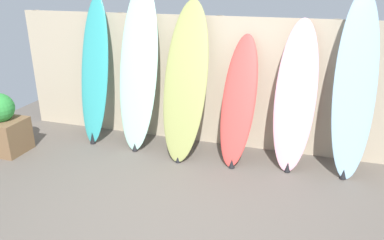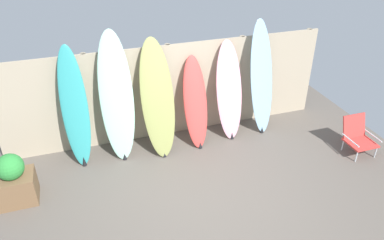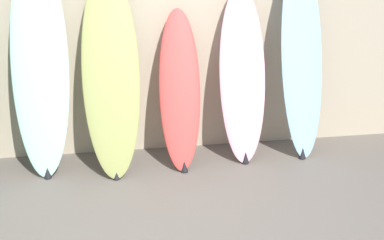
{
  "view_description": "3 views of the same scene",
  "coord_description": "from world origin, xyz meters",
  "px_view_note": "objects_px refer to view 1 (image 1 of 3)",
  "views": [
    {
      "loc": [
        1.16,
        -2.88,
        2.28
      ],
      "look_at": [
        0.03,
        0.69,
        0.84
      ],
      "focal_mm": 35.0,
      "sensor_mm": 36.0,
      "label": 1
    },
    {
      "loc": [
        -1.55,
        -4.08,
        3.99
      ],
      "look_at": [
        0.08,
        0.89,
        0.89
      ],
      "focal_mm": 35.0,
      "sensor_mm": 36.0,
      "label": 2
    },
    {
      "loc": [
        -0.38,
        -3.69,
        2.41
      ],
      "look_at": [
        0.35,
        0.66,
        0.81
      ],
      "focal_mm": 50.0,
      "sensor_mm": 36.0,
      "label": 3
    }
  ],
  "objects_px": {
    "surfboard_olive_2": "(185,82)",
    "surfboard_pink_4": "(295,97)",
    "surfboard_red_3": "(239,101)",
    "planter_box": "(3,126)",
    "surfboard_seafoam_1": "(138,69)",
    "surfboard_teal_0": "(95,72)",
    "surfboard_skyblue_5": "(355,89)"
  },
  "relations": [
    {
      "from": "surfboard_olive_2",
      "to": "surfboard_pink_4",
      "type": "distance_m",
      "value": 1.39
    },
    {
      "from": "surfboard_olive_2",
      "to": "surfboard_red_3",
      "type": "xyz_separation_m",
      "value": [
        0.7,
        0.03,
        -0.2
      ]
    },
    {
      "from": "surfboard_red_3",
      "to": "planter_box",
      "type": "distance_m",
      "value": 3.21
    },
    {
      "from": "surfboard_red_3",
      "to": "surfboard_seafoam_1",
      "type": "bearing_deg",
      "value": 178.9
    },
    {
      "from": "surfboard_teal_0",
      "to": "surfboard_skyblue_5",
      "type": "xyz_separation_m",
      "value": [
        3.41,
        -0.0,
        0.06
      ]
    },
    {
      "from": "surfboard_olive_2",
      "to": "surfboard_red_3",
      "type": "height_order",
      "value": "surfboard_olive_2"
    },
    {
      "from": "surfboard_seafoam_1",
      "to": "surfboard_teal_0",
      "type": "bearing_deg",
      "value": 178.01
    },
    {
      "from": "surfboard_red_3",
      "to": "planter_box",
      "type": "height_order",
      "value": "surfboard_red_3"
    },
    {
      "from": "surfboard_pink_4",
      "to": "surfboard_skyblue_5",
      "type": "relative_size",
      "value": 0.85
    },
    {
      "from": "surfboard_teal_0",
      "to": "surfboard_pink_4",
      "type": "height_order",
      "value": "surfboard_teal_0"
    },
    {
      "from": "surfboard_seafoam_1",
      "to": "surfboard_pink_4",
      "type": "bearing_deg",
      "value": 0.7
    },
    {
      "from": "surfboard_seafoam_1",
      "to": "surfboard_olive_2",
      "type": "relative_size",
      "value": 1.1
    },
    {
      "from": "surfboard_red_3",
      "to": "planter_box",
      "type": "bearing_deg",
      "value": -166.49
    },
    {
      "from": "surfboard_red_3",
      "to": "surfboard_olive_2",
      "type": "bearing_deg",
      "value": -177.66
    },
    {
      "from": "surfboard_pink_4",
      "to": "planter_box",
      "type": "bearing_deg",
      "value": -168.11
    },
    {
      "from": "surfboard_red_3",
      "to": "surfboard_skyblue_5",
      "type": "distance_m",
      "value": 1.36
    },
    {
      "from": "surfboard_olive_2",
      "to": "surfboard_pink_4",
      "type": "relative_size",
      "value": 1.11
    },
    {
      "from": "surfboard_seafoam_1",
      "to": "surfboard_skyblue_5",
      "type": "distance_m",
      "value": 2.72
    },
    {
      "from": "surfboard_seafoam_1",
      "to": "surfboard_red_3",
      "type": "xyz_separation_m",
      "value": [
        1.39,
        -0.03,
        -0.31
      ]
    },
    {
      "from": "surfboard_olive_2",
      "to": "planter_box",
      "type": "distance_m",
      "value": 2.58
    },
    {
      "from": "surfboard_red_3",
      "to": "surfboard_skyblue_5",
      "type": "height_order",
      "value": "surfboard_skyblue_5"
    },
    {
      "from": "surfboard_red_3",
      "to": "surfboard_pink_4",
      "type": "height_order",
      "value": "surfboard_pink_4"
    },
    {
      "from": "surfboard_skyblue_5",
      "to": "surfboard_teal_0",
      "type": "bearing_deg",
      "value": 179.92
    },
    {
      "from": "planter_box",
      "to": "surfboard_red_3",
      "type": "bearing_deg",
      "value": 13.51
    },
    {
      "from": "planter_box",
      "to": "surfboard_seafoam_1",
      "type": "bearing_deg",
      "value": 24.28
    },
    {
      "from": "surfboard_red_3",
      "to": "planter_box",
      "type": "xyz_separation_m",
      "value": [
        -3.1,
        -0.74,
        -0.43
      ]
    },
    {
      "from": "planter_box",
      "to": "surfboard_pink_4",
      "type": "bearing_deg",
      "value": 11.89
    },
    {
      "from": "surfboard_seafoam_1",
      "to": "planter_box",
      "type": "distance_m",
      "value": 2.01
    },
    {
      "from": "surfboard_seafoam_1",
      "to": "surfboard_skyblue_5",
      "type": "bearing_deg",
      "value": 0.41
    },
    {
      "from": "surfboard_red_3",
      "to": "surfboard_pink_4",
      "type": "bearing_deg",
      "value": 4.34
    },
    {
      "from": "surfboard_teal_0",
      "to": "surfboard_seafoam_1",
      "type": "height_order",
      "value": "surfboard_seafoam_1"
    },
    {
      "from": "surfboard_teal_0",
      "to": "planter_box",
      "type": "relative_size",
      "value": 2.46
    }
  ]
}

